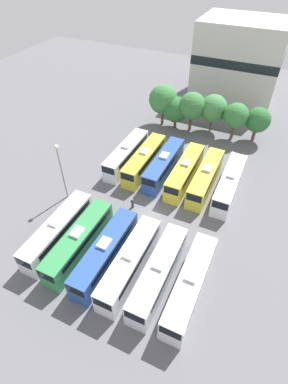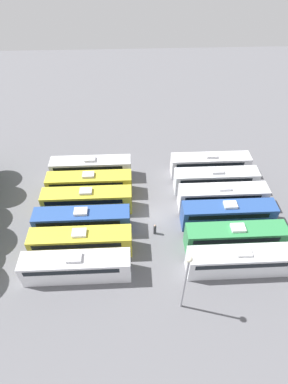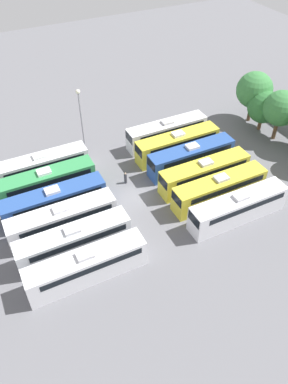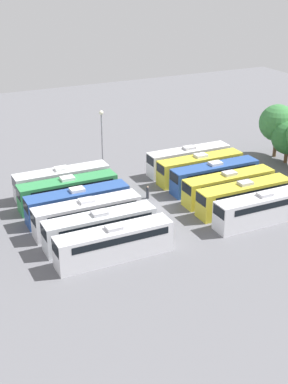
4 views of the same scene
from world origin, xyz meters
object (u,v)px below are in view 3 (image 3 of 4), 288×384
(bus_1, at_px, (47,182))
(bus_2, at_px, (55,201))
(worker_person, at_px, (126,178))
(tree_1, at_px, (264,107))
(tree_2, at_px, (281,108))
(bus_8, at_px, (191,157))
(bus_9, at_px, (205,173))
(bus_10, at_px, (220,189))
(bus_11, at_px, (238,207))
(bus_0, at_px, (42,166))
(tree_0, at_px, (254,90))
(bus_7, at_px, (178,144))
(bus_6, at_px, (167,132))
(bus_4, at_px, (74,240))
(light_pole, at_px, (80,110))
(bus_3, at_px, (63,219))
(bus_5, at_px, (87,266))

(bus_1, height_order, bus_2, same)
(worker_person, relative_size, tree_1, 0.26)
(bus_1, distance_m, worker_person, 9.69)
(tree_2, bearing_deg, bus_8, -87.83)
(bus_9, distance_m, tree_2, 15.82)
(bus_1, bearing_deg, bus_10, 60.41)
(bus_2, xyz_separation_m, tree_1, (-3.74, 32.81, 1.95))
(tree_1, bearing_deg, bus_11, -46.54)
(bus_2, bearing_deg, bus_0, 176.96)
(tree_0, bearing_deg, bus_8, -66.71)
(bus_0, relative_size, bus_7, 1.00)
(bus_6, distance_m, bus_7, 3.31)
(bus_0, relative_size, tree_2, 1.59)
(bus_9, relative_size, worker_person, 7.28)
(bus_4, xyz_separation_m, tree_2, (-7.40, 32.98, 3.12))
(worker_person, bearing_deg, light_pole, -168.27)
(bus_10, relative_size, tree_0, 1.51)
(bus_3, xyz_separation_m, worker_person, (-4.47, 9.44, -1.05))
(bus_9, xyz_separation_m, tree_0, (-9.82, 14.81, 3.35))
(bus_2, relative_size, bus_7, 1.00)
(bus_2, height_order, bus_9, same)
(bus_11, height_order, tree_2, tree_2)
(bus_4, height_order, bus_9, same)
(bus_2, distance_m, bus_8, 18.45)
(tree_0, distance_m, tree_1, 3.10)
(bus_4, relative_size, worker_person, 7.28)
(bus_4, bearing_deg, worker_person, 130.30)
(bus_1, xyz_separation_m, bus_6, (-3.19, 18.38, 0.00))
(bus_6, bearing_deg, bus_10, -1.40)
(bus_5, relative_size, bus_8, 1.00)
(bus_5, bearing_deg, light_pole, 161.24)
(bus_10, xyz_separation_m, tree_0, (-13.10, 14.85, 3.35))
(bus_10, distance_m, bus_11, 3.53)
(bus_5, bearing_deg, tree_0, 116.95)
(worker_person, relative_size, tree_2, 0.22)
(bus_3, bearing_deg, bus_6, 118.52)
(bus_2, distance_m, light_pole, 13.87)
(bus_1, xyz_separation_m, bus_8, (3.40, 18.38, 0.00))
(tree_1, bearing_deg, bus_10, -54.89)
(bus_9, relative_size, bus_10, 1.00)
(bus_9, bearing_deg, bus_6, 178.38)
(bus_9, bearing_deg, tree_1, 115.72)
(bus_8, distance_m, worker_person, 9.17)
(light_pole, xyz_separation_m, tree_0, (4.48, 25.58, -0.81))
(bus_3, height_order, bus_6, same)
(bus_0, xyz_separation_m, bus_4, (13.56, -0.25, 0.00))
(bus_0, bearing_deg, tree_0, 89.18)
(bus_11, height_order, tree_1, tree_1)
(bus_2, height_order, light_pole, light_pole)
(bus_4, height_order, bus_5, same)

